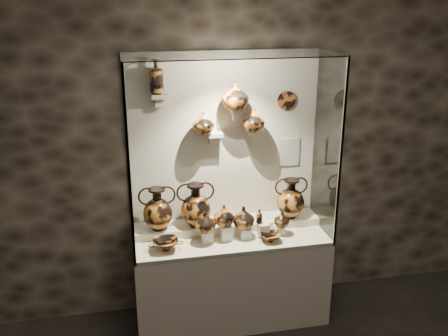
% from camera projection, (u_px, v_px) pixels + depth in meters
% --- Properties ---
extents(wall_back, '(5.00, 0.02, 3.20)m').
position_uv_depth(wall_back, '(223.00, 142.00, 4.42)').
color(wall_back, black).
rests_on(wall_back, ground).
extents(plinth, '(1.70, 0.60, 0.80)m').
position_uv_depth(plinth, '(231.00, 279.00, 4.51)').
color(plinth, '#C2B59C').
rests_on(plinth, floor).
extents(front_tier, '(1.68, 0.58, 0.03)m').
position_uv_depth(front_tier, '(231.00, 238.00, 4.38)').
color(front_tier, beige).
rests_on(front_tier, plinth).
extents(rear_tier, '(1.70, 0.25, 0.10)m').
position_uv_depth(rear_tier, '(227.00, 226.00, 4.53)').
color(rear_tier, beige).
rests_on(rear_tier, plinth).
extents(back_panel, '(1.70, 0.03, 1.60)m').
position_uv_depth(back_panel, '(223.00, 142.00, 4.41)').
color(back_panel, '#C2B59C').
rests_on(back_panel, plinth).
extents(glass_front, '(1.70, 0.01, 1.60)m').
position_uv_depth(glass_front, '(240.00, 164.00, 3.85)').
color(glass_front, white).
rests_on(glass_front, plinth).
extents(glass_left, '(0.01, 0.60, 1.60)m').
position_uv_depth(glass_left, '(127.00, 159.00, 3.96)').
color(glass_left, white).
rests_on(glass_left, plinth).
extents(glass_right, '(0.01, 0.60, 1.60)m').
position_uv_depth(glass_right, '(327.00, 147.00, 4.28)').
color(glass_right, white).
rests_on(glass_right, plinth).
extents(glass_top, '(1.70, 0.60, 0.01)m').
position_uv_depth(glass_top, '(232.00, 55.00, 3.86)').
color(glass_top, white).
rests_on(glass_top, back_panel).
extents(frame_post_left, '(0.02, 0.02, 1.60)m').
position_uv_depth(frame_post_left, '(129.00, 171.00, 3.69)').
color(frame_post_left, gray).
rests_on(frame_post_left, plinth).
extents(frame_post_right, '(0.02, 0.02, 1.60)m').
position_uv_depth(frame_post_right, '(341.00, 157.00, 4.02)').
color(frame_post_right, gray).
rests_on(frame_post_right, plinth).
extents(pedestal_a, '(0.09, 0.09, 0.10)m').
position_uv_depth(pedestal_a, '(207.00, 236.00, 4.27)').
color(pedestal_a, silver).
rests_on(pedestal_a, front_tier).
extents(pedestal_b, '(0.09, 0.09, 0.13)m').
position_uv_depth(pedestal_b, '(226.00, 233.00, 4.30)').
color(pedestal_b, silver).
rests_on(pedestal_b, front_tier).
extents(pedestal_c, '(0.09, 0.09, 0.09)m').
position_uv_depth(pedestal_c, '(245.00, 233.00, 4.34)').
color(pedestal_c, silver).
rests_on(pedestal_c, front_tier).
extents(pedestal_d, '(0.09, 0.09, 0.12)m').
position_uv_depth(pedestal_d, '(263.00, 230.00, 4.36)').
color(pedestal_d, silver).
rests_on(pedestal_d, front_tier).
extents(pedestal_e, '(0.09, 0.09, 0.08)m').
position_uv_depth(pedestal_e, '(278.00, 230.00, 4.40)').
color(pedestal_e, silver).
rests_on(pedestal_e, front_tier).
extents(bracket_ul, '(0.14, 0.12, 0.04)m').
position_uv_depth(bracket_ul, '(160.00, 96.00, 4.09)').
color(bracket_ul, '#C2B59C').
rests_on(bracket_ul, back_panel).
extents(bracket_ca, '(0.14, 0.12, 0.04)m').
position_uv_depth(bracket_ca, '(214.00, 134.00, 4.29)').
color(bracket_ca, '#C2B59C').
rests_on(bracket_ca, back_panel).
extents(bracket_cb, '(0.10, 0.12, 0.04)m').
position_uv_depth(bracket_cb, '(237.00, 110.00, 4.26)').
color(bracket_cb, '#C2B59C').
rests_on(bracket_cb, back_panel).
extents(bracket_cc, '(0.14, 0.12, 0.04)m').
position_uv_depth(bracket_cc, '(256.00, 132.00, 4.36)').
color(bracket_cc, '#C2B59C').
rests_on(bracket_cc, back_panel).
extents(amphora_left, '(0.37, 0.37, 0.38)m').
position_uv_depth(amphora_left, '(157.00, 209.00, 4.29)').
color(amphora_left, '#A6601F').
rests_on(amphora_left, rear_tier).
extents(amphora_mid, '(0.36, 0.36, 0.40)m').
position_uv_depth(amphora_mid, '(196.00, 205.00, 4.35)').
color(amphora_mid, '#AB591E').
rests_on(amphora_mid, rear_tier).
extents(amphora_right, '(0.32, 0.32, 0.37)m').
position_uv_depth(amphora_right, '(291.00, 198.00, 4.53)').
color(amphora_right, '#A6601F').
rests_on(amphora_right, rear_tier).
extents(jug_a, '(0.24, 0.24, 0.19)m').
position_uv_depth(jug_a, '(205.00, 222.00, 4.20)').
color(jug_a, '#A6601F').
rests_on(jug_a, pedestal_a).
extents(jug_b, '(0.21, 0.21, 0.19)m').
position_uv_depth(jug_b, '(224.00, 215.00, 4.25)').
color(jug_b, '#AB591E').
rests_on(jug_b, pedestal_b).
extents(jug_c, '(0.24, 0.24, 0.20)m').
position_uv_depth(jug_c, '(243.00, 217.00, 4.30)').
color(jug_c, '#A6601F').
rests_on(jug_c, pedestal_c).
extents(jug_e, '(0.14, 0.14, 0.14)m').
position_uv_depth(jug_e, '(282.00, 219.00, 4.36)').
color(jug_e, '#A6601F').
rests_on(jug_e, pedestal_e).
extents(lekythos_small, '(0.08, 0.08, 0.14)m').
position_uv_depth(lekythos_small, '(259.00, 216.00, 4.33)').
color(lekythos_small, '#AB591E').
rests_on(lekythos_small, pedestal_d).
extents(kylix_left, '(0.34, 0.31, 0.11)m').
position_uv_depth(kylix_left, '(166.00, 244.00, 4.13)').
color(kylix_left, '#AB591E').
rests_on(kylix_left, front_tier).
extents(kylix_right, '(0.25, 0.23, 0.09)m').
position_uv_depth(kylix_right, '(270.00, 237.00, 4.27)').
color(kylix_right, '#A6601F').
rests_on(kylix_right, front_tier).
extents(lekythos_tall, '(0.13, 0.13, 0.31)m').
position_uv_depth(lekythos_tall, '(156.00, 75.00, 4.02)').
color(lekythos_tall, '#A6601F').
rests_on(lekythos_tall, bracket_ul).
extents(ovoid_vase_a, '(0.19, 0.19, 0.19)m').
position_uv_depth(ovoid_vase_a, '(203.00, 123.00, 4.20)').
color(ovoid_vase_a, '#AB591E').
rests_on(ovoid_vase_a, bracket_ca).
extents(ovoid_vase_b, '(0.28, 0.28, 0.24)m').
position_uv_depth(ovoid_vase_b, '(235.00, 96.00, 4.15)').
color(ovoid_vase_b, '#AB591E').
rests_on(ovoid_vase_b, bracket_cb).
extents(ovoid_vase_c, '(0.25, 0.25, 0.20)m').
position_uv_depth(ovoid_vase_c, '(253.00, 120.00, 4.27)').
color(ovoid_vase_c, '#AB591E').
rests_on(ovoid_vase_c, bracket_cc).
extents(wall_plate, '(0.17, 0.02, 0.17)m').
position_uv_depth(wall_plate, '(287.00, 100.00, 4.38)').
color(wall_plate, '#96461D').
rests_on(wall_plate, back_panel).
extents(info_placard, '(0.19, 0.01, 0.25)m').
position_uv_depth(info_placard, '(289.00, 152.00, 4.55)').
color(info_placard, beige).
rests_on(info_placard, back_panel).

